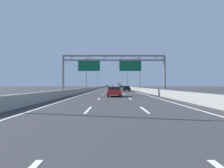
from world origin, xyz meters
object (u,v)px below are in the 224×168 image
(box_truck, at_px, (120,85))
(streetlamp_right_far, at_px, (128,78))
(white_car, at_px, (114,86))
(black_car, at_px, (127,88))
(sign_gantry, at_px, (114,64))
(streetlamp_left_far, at_px, (99,78))
(green_car, at_px, (123,87))
(orange_car, at_px, (109,86))
(streetlamp_left_mid, at_px, (88,72))
(yellow_car, at_px, (108,86))
(red_car, at_px, (115,91))
(streetlamp_right_mid, at_px, (140,72))

(box_truck, bearing_deg, streetlamp_right_far, -69.23)
(streetlamp_right_far, distance_m, white_car, 36.18)
(streetlamp_right_far, bearing_deg, black_car, -95.15)
(sign_gantry, height_order, white_car, sign_gantry)
(white_car, xyz_separation_m, box_truck, (3.39, -25.06, 0.91))
(streetlamp_left_far, height_order, green_car, streetlamp_left_far)
(black_car, relative_size, green_car, 0.94)
(orange_car, bearing_deg, streetlamp_left_mid, -92.56)
(streetlamp_left_far, height_order, yellow_car, streetlamp_left_far)
(streetlamp_left_mid, xyz_separation_m, streetlamp_left_far, (0.00, 39.59, 0.00))
(orange_car, relative_size, red_car, 1.06)
(red_car, xyz_separation_m, box_truck, (3.62, 75.12, 0.95))
(streetlamp_right_mid, xyz_separation_m, streetlamp_right_far, (0.00, 39.59, 0.00))
(black_car, height_order, red_car, black_car)
(black_car, bearing_deg, streetlamp_right_far, 84.85)
(streetlamp_right_far, height_order, orange_car, streetlamp_right_far)
(sign_gantry, height_order, streetlamp_right_far, streetlamp_right_far)
(streetlamp_left_mid, height_order, white_car, streetlamp_left_mid)
(black_car, height_order, green_car, green_car)
(streetlamp_left_far, relative_size, black_car, 2.15)
(streetlamp_left_far, bearing_deg, white_car, 77.63)
(streetlamp_left_far, height_order, black_car, streetlamp_left_far)
(yellow_car, bearing_deg, orange_car, 89.77)
(box_truck, bearing_deg, green_car, -89.95)
(streetlamp_right_mid, distance_m, white_car, 75.23)
(red_car, bearing_deg, streetlamp_right_mid, 73.68)
(white_car, height_order, box_truck, box_truck)
(black_car, bearing_deg, box_truck, 89.86)
(green_car, bearing_deg, streetlamp_right_far, 78.57)
(sign_gantry, height_order, black_car, sign_gantry)
(black_car, relative_size, orange_car, 0.99)
(sign_gantry, height_order, box_truck, sign_gantry)
(streetlamp_left_mid, bearing_deg, streetlamp_left_far, 90.00)
(sign_gantry, bearing_deg, streetlamp_right_mid, 71.65)
(green_car, xyz_separation_m, red_car, (-3.65, -46.22, -0.02))
(streetlamp_left_far, height_order, box_truck, streetlamp_left_far)
(streetlamp_left_far, height_order, white_car, streetlamp_left_far)
(black_car, xyz_separation_m, box_truck, (0.13, 53.97, 0.94))
(orange_car, xyz_separation_m, box_truck, (7.19, -37.89, 0.94))
(streetlamp_left_mid, relative_size, streetlamp_left_far, 1.00)
(sign_gantry, height_order, streetlamp_left_mid, streetlamp_left_mid)
(streetlamp_right_far, xyz_separation_m, red_car, (-7.45, -65.03, -4.67))
(streetlamp_right_mid, xyz_separation_m, green_car, (-3.80, 20.78, -4.65))
(sign_gantry, relative_size, red_car, 3.84)
(streetlamp_right_mid, relative_size, white_car, 2.26)
(orange_car, bearing_deg, streetlamp_right_mid, -82.83)
(white_car, height_order, orange_car, white_car)
(streetlamp_left_far, bearing_deg, green_car, -59.39)
(sign_gantry, relative_size, streetlamp_left_mid, 1.70)
(streetlamp_left_far, bearing_deg, streetlamp_right_mid, -69.33)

